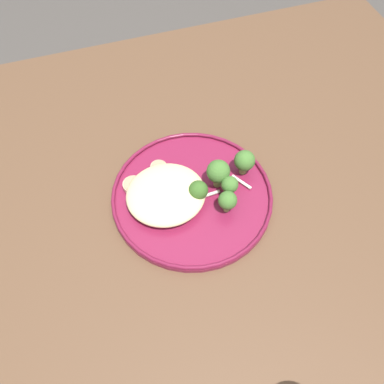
{
  "coord_description": "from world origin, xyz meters",
  "views": [
    {
      "loc": [
        0.06,
        0.36,
        1.36
      ],
      "look_at": [
        -0.06,
        -0.01,
        0.76
      ],
      "focal_mm": 37.59,
      "sensor_mm": 36.0,
      "label": 1
    }
  ],
  "objects_px": {
    "seared_scallop_center_golden": "(159,168)",
    "seared_scallop_large_seared": "(133,185)",
    "broccoli_floret_center_pile": "(218,172)",
    "seared_scallop_tiny_bay": "(166,201)",
    "seared_scallop_rear_pale": "(145,178)",
    "dinner_plate": "(192,195)",
    "seared_scallop_front_small": "(186,207)",
    "broccoli_floret_beside_noodles": "(230,186)",
    "broccoli_floret_split_head": "(228,201)",
    "broccoli_floret_left_leaning": "(198,191)",
    "broccoli_floret_near_rim": "(244,161)"
  },
  "relations": [
    {
      "from": "seared_scallop_center_golden",
      "to": "seared_scallop_large_seared",
      "type": "xyz_separation_m",
      "value": [
        0.05,
        0.02,
        -0.0
      ]
    },
    {
      "from": "seared_scallop_large_seared",
      "to": "broccoli_floret_center_pile",
      "type": "xyz_separation_m",
      "value": [
        -0.15,
        0.04,
        0.03
      ]
    },
    {
      "from": "seared_scallop_tiny_bay",
      "to": "seared_scallop_rear_pale",
      "type": "height_order",
      "value": "seared_scallop_tiny_bay"
    },
    {
      "from": "dinner_plate",
      "to": "seared_scallop_front_small",
      "type": "relative_size",
      "value": 11.38
    },
    {
      "from": "broccoli_floret_center_pile",
      "to": "broccoli_floret_beside_noodles",
      "type": "relative_size",
      "value": 1.24
    },
    {
      "from": "seared_scallop_center_golden",
      "to": "seared_scallop_large_seared",
      "type": "bearing_deg",
      "value": 22.46
    },
    {
      "from": "broccoli_floret_beside_noodles",
      "to": "seared_scallop_tiny_bay",
      "type": "bearing_deg",
      "value": -7.7
    },
    {
      "from": "broccoli_floret_split_head",
      "to": "seared_scallop_front_small",
      "type": "bearing_deg",
      "value": -16.67
    },
    {
      "from": "seared_scallop_center_golden",
      "to": "seared_scallop_front_small",
      "type": "height_order",
      "value": "seared_scallop_front_small"
    },
    {
      "from": "broccoli_floret_split_head",
      "to": "broccoli_floret_left_leaning",
      "type": "bearing_deg",
      "value": -42.22
    },
    {
      "from": "seared_scallop_front_small",
      "to": "seared_scallop_rear_pale",
      "type": "height_order",
      "value": "seared_scallop_front_small"
    },
    {
      "from": "seared_scallop_large_seared",
      "to": "broccoli_floret_near_rim",
      "type": "xyz_separation_m",
      "value": [
        -0.2,
        0.03,
        0.02
      ]
    },
    {
      "from": "seared_scallop_rear_pale",
      "to": "broccoli_floret_near_rim",
      "type": "distance_m",
      "value": 0.18
    },
    {
      "from": "broccoli_floret_beside_noodles",
      "to": "broccoli_floret_center_pile",
      "type": "bearing_deg",
      "value": -69.15
    },
    {
      "from": "broccoli_floret_center_pile",
      "to": "broccoli_floret_near_rim",
      "type": "distance_m",
      "value": 0.06
    },
    {
      "from": "seared_scallop_rear_pale",
      "to": "broccoli_floret_left_leaning",
      "type": "xyz_separation_m",
      "value": [
        -0.08,
        0.07,
        0.02
      ]
    },
    {
      "from": "broccoli_floret_split_head",
      "to": "broccoli_floret_left_leaning",
      "type": "relative_size",
      "value": 1.04
    },
    {
      "from": "dinner_plate",
      "to": "seared_scallop_tiny_bay",
      "type": "xyz_separation_m",
      "value": [
        0.05,
        0.01,
        0.01
      ]
    },
    {
      "from": "seared_scallop_front_small",
      "to": "broccoli_floret_beside_noodles",
      "type": "bearing_deg",
      "value": -175.21
    },
    {
      "from": "seared_scallop_tiny_bay",
      "to": "broccoli_floret_near_rim",
      "type": "bearing_deg",
      "value": -170.56
    },
    {
      "from": "seared_scallop_tiny_bay",
      "to": "broccoli_floret_near_rim",
      "type": "xyz_separation_m",
      "value": [
        -0.16,
        -0.03,
        0.02
      ]
    },
    {
      "from": "broccoli_floret_near_rim",
      "to": "broccoli_floret_left_leaning",
      "type": "bearing_deg",
      "value": 18.08
    },
    {
      "from": "seared_scallop_tiny_bay",
      "to": "broccoli_floret_split_head",
      "type": "relative_size",
      "value": 0.5
    },
    {
      "from": "dinner_plate",
      "to": "broccoli_floret_beside_noodles",
      "type": "xyz_separation_m",
      "value": [
        -0.06,
        0.02,
        0.03
      ]
    },
    {
      "from": "seared_scallop_large_seared",
      "to": "broccoli_floret_split_head",
      "type": "distance_m",
      "value": 0.17
    },
    {
      "from": "broccoli_floret_near_rim",
      "to": "broccoli_floret_beside_noodles",
      "type": "bearing_deg",
      "value": 42.77
    },
    {
      "from": "seared_scallop_front_small",
      "to": "broccoli_floret_near_rim",
      "type": "relative_size",
      "value": 0.48
    },
    {
      "from": "dinner_plate",
      "to": "seared_scallop_tiny_bay",
      "type": "height_order",
      "value": "seared_scallop_tiny_bay"
    },
    {
      "from": "seared_scallop_front_small",
      "to": "broccoli_floret_center_pile",
      "type": "height_order",
      "value": "broccoli_floret_center_pile"
    },
    {
      "from": "broccoli_floret_split_head",
      "to": "dinner_plate",
      "type": "bearing_deg",
      "value": -45.17
    },
    {
      "from": "seared_scallop_large_seared",
      "to": "seared_scallop_front_small",
      "type": "bearing_deg",
      "value": 135.44
    },
    {
      "from": "seared_scallop_rear_pale",
      "to": "broccoli_floret_near_rim",
      "type": "bearing_deg",
      "value": 168.61
    },
    {
      "from": "broccoli_floret_beside_noodles",
      "to": "dinner_plate",
      "type": "bearing_deg",
      "value": -18.5
    },
    {
      "from": "broccoli_floret_left_leaning",
      "to": "seared_scallop_rear_pale",
      "type": "bearing_deg",
      "value": -40.34
    },
    {
      "from": "dinner_plate",
      "to": "broccoli_floret_split_head",
      "type": "distance_m",
      "value": 0.07
    },
    {
      "from": "broccoli_floret_beside_noodles",
      "to": "seared_scallop_large_seared",
      "type": "bearing_deg",
      "value": -23.23
    },
    {
      "from": "seared_scallop_center_golden",
      "to": "broccoli_floret_near_rim",
      "type": "height_order",
      "value": "broccoli_floret_near_rim"
    },
    {
      "from": "broccoli_floret_center_pile",
      "to": "broccoli_floret_left_leaning",
      "type": "bearing_deg",
      "value": 24.55
    },
    {
      "from": "seared_scallop_center_golden",
      "to": "broccoli_floret_center_pile",
      "type": "height_order",
      "value": "broccoli_floret_center_pile"
    },
    {
      "from": "dinner_plate",
      "to": "seared_scallop_rear_pale",
      "type": "xyz_separation_m",
      "value": [
        0.07,
        -0.06,
        0.01
      ]
    },
    {
      "from": "seared_scallop_tiny_bay",
      "to": "broccoli_floret_center_pile",
      "type": "bearing_deg",
      "value": -172.36
    },
    {
      "from": "seared_scallop_large_seared",
      "to": "seared_scallop_front_small",
      "type": "distance_m",
      "value": 0.11
    },
    {
      "from": "broccoli_floret_center_pile",
      "to": "seared_scallop_front_small",
      "type": "bearing_deg",
      "value": 26.45
    },
    {
      "from": "seared_scallop_center_golden",
      "to": "broccoli_floret_beside_noodles",
      "type": "xyz_separation_m",
      "value": [
        -0.1,
        0.09,
        0.02
      ]
    },
    {
      "from": "seared_scallop_tiny_bay",
      "to": "seared_scallop_front_small",
      "type": "distance_m",
      "value": 0.04
    },
    {
      "from": "seared_scallop_tiny_bay",
      "to": "seared_scallop_rear_pale",
      "type": "relative_size",
      "value": 1.07
    },
    {
      "from": "seared_scallop_large_seared",
      "to": "broccoli_floret_beside_noodles",
      "type": "bearing_deg",
      "value": 156.77
    },
    {
      "from": "dinner_plate",
      "to": "seared_scallop_front_small",
      "type": "distance_m",
      "value": 0.04
    },
    {
      "from": "seared_scallop_rear_pale",
      "to": "seared_scallop_front_small",
      "type": "bearing_deg",
      "value": 121.75
    },
    {
      "from": "dinner_plate",
      "to": "broccoli_floret_center_pile",
      "type": "distance_m",
      "value": 0.07
    }
  ]
}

